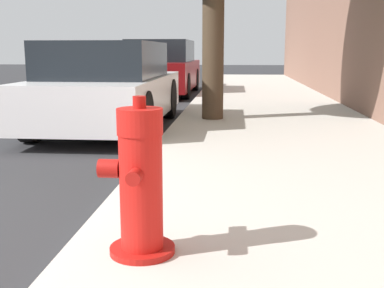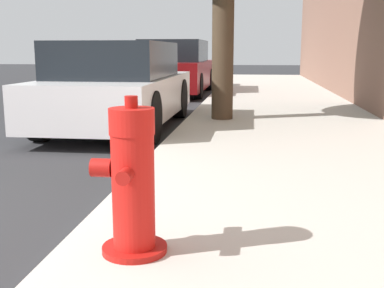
{
  "view_description": "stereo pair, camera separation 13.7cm",
  "coord_description": "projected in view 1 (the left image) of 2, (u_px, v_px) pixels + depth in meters",
  "views": [
    {
      "loc": [
        2.7,
        -2.79,
        1.23
      ],
      "look_at": [
        2.37,
        0.87,
        0.51
      ],
      "focal_mm": 45.0,
      "sensor_mm": 36.0,
      "label": 1
    },
    {
      "loc": [
        2.84,
        -2.78,
        1.23
      ],
      "look_at": [
        2.37,
        0.87,
        0.51
      ],
      "focal_mm": 45.0,
      "sensor_mm": 36.0,
      "label": 2
    }
  ],
  "objects": [
    {
      "name": "sidewalk_slab",
      "position": [
        338.0,
        247.0,
        2.89
      ],
      "size": [
        3.18,
        40.0,
        0.13
      ],
      "color": "beige",
      "rests_on": "ground_plane"
    },
    {
      "name": "fire_hydrant",
      "position": [
        140.0,
        184.0,
        2.58
      ],
      "size": [
        0.41,
        0.42,
        0.86
      ],
      "color": "#A91511",
      "rests_on": "sidewalk_slab"
    },
    {
      "name": "parked_car_near",
      "position": [
        109.0,
        87.0,
        7.59
      ],
      "size": [
        1.74,
        4.18,
        1.36
      ],
      "color": "silver",
      "rests_on": "ground_plane"
    },
    {
      "name": "parked_car_mid",
      "position": [
        162.0,
        69.0,
        13.64
      ],
      "size": [
        1.8,
        4.56,
        1.52
      ],
      "color": "maroon",
      "rests_on": "ground_plane"
    }
  ]
}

